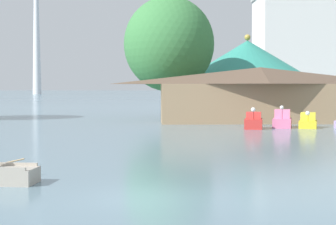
{
  "coord_description": "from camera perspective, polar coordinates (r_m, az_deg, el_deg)",
  "views": [
    {
      "loc": [
        -0.36,
        -15.73,
        3.05
      ],
      "look_at": [
        0.61,
        15.15,
        1.75
      ],
      "focal_mm": 60.52,
      "sensor_mm": 36.0,
      "label": 1
    }
  ],
  "objects": [
    {
      "name": "ground_plane",
      "position": [
        16.02,
        -0.49,
        -8.57
      ],
      "size": [
        2000.0,
        2000.0,
        0.0
      ],
      "primitive_type": "plane",
      "color": "slate"
    },
    {
      "name": "pedal_boat_red",
      "position": [
        43.72,
        8.61,
        -0.93
      ],
      "size": [
        1.81,
        2.74,
        1.66
      ],
      "rotation": [
        0.0,
        0.0,
        -1.78
      ],
      "color": "red",
      "rests_on": "ground"
    },
    {
      "name": "pedal_boat_pink",
      "position": [
        45.32,
        11.43,
        -0.78
      ],
      "size": [
        2.05,
        2.93,
        1.76
      ],
      "rotation": [
        0.0,
        0.0,
        -1.84
      ],
      "color": "pink",
      "rests_on": "ground"
    },
    {
      "name": "pedal_boat_yellow",
      "position": [
        45.41,
        13.92,
        -0.91
      ],
      "size": [
        2.03,
        2.83,
        1.35
      ],
      "rotation": [
        0.0,
        0.0,
        -1.87
      ],
      "color": "yellow",
      "rests_on": "ground"
    },
    {
      "name": "boathouse",
      "position": [
        51.37,
        9.28,
        1.88
      ],
      "size": [
        19.17,
        5.81,
        4.97
      ],
      "color": "#9E7F5B",
      "rests_on": "ground"
    },
    {
      "name": "green_roof_pavilion",
      "position": [
        66.38,
        7.99,
        3.99
      ],
      "size": [
        12.95,
        12.95,
        9.33
      ],
      "color": "#993328",
      "rests_on": "ground"
    },
    {
      "name": "shoreline_tree_mid",
      "position": [
        57.7,
        0.1,
        6.9
      ],
      "size": [
        9.15,
        9.15,
        12.37
      ],
      "color": "brown",
      "rests_on": "ground"
    },
    {
      "name": "background_building_block",
      "position": [
        121.27,
        16.35,
        6.21
      ],
      "size": [
        31.83,
        14.26,
        22.53
      ],
      "color": "silver",
      "rests_on": "ground"
    }
  ]
}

